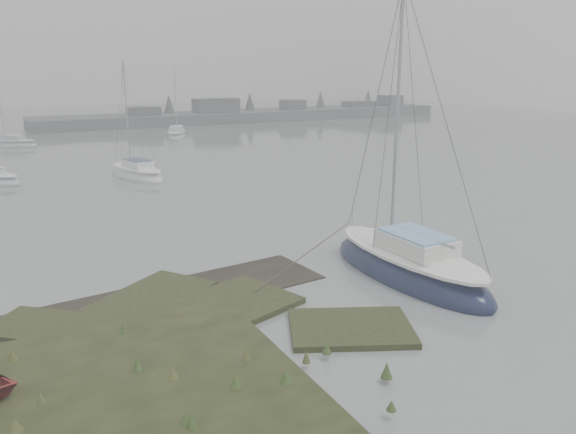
# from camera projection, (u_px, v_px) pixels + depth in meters

# --- Properties ---
(ground) EXTENTS (160.00, 160.00, 0.00)m
(ground) POSITION_uv_depth(u_px,v_px,m) (115.00, 169.00, 42.09)
(ground) COLOR slate
(ground) RESTS_ON ground
(far_shoreline) EXTENTS (60.00, 8.00, 4.15)m
(far_shoreline) POSITION_uv_depth(u_px,v_px,m) (258.00, 114.00, 81.26)
(far_shoreline) COLOR #4C4F51
(far_shoreline) RESTS_ON ground
(sailboat_main) EXTENTS (2.77, 7.98, 11.19)m
(sailboat_main) POSITION_uv_depth(u_px,v_px,m) (408.00, 267.00, 20.48)
(sailboat_main) COLOR #101732
(sailboat_main) RESTS_ON ground
(sailboat_white) EXTENTS (3.60, 6.34, 8.50)m
(sailboat_white) POSITION_uv_depth(u_px,v_px,m) (137.00, 174.00, 38.79)
(sailboat_white) COLOR white
(sailboat_white) RESTS_ON ground
(sailboat_far_b) EXTENTS (4.08, 6.20, 8.34)m
(sailboat_far_b) POSITION_uv_depth(u_px,v_px,m) (177.00, 135.00, 61.10)
(sailboat_far_b) COLOR #ABB1B5
(sailboat_far_b) RESTS_ON ground
(sailboat_far_c) EXTENTS (5.28, 4.51, 7.45)m
(sailboat_far_c) POSITION_uv_depth(u_px,v_px,m) (12.00, 144.00, 54.13)
(sailboat_far_c) COLOR #B1B8BC
(sailboat_far_c) RESTS_ON ground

